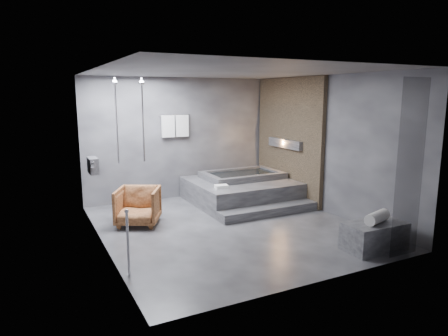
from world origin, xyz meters
TOP-DOWN VIEW (x-y plane):
  - room at (0.40, 0.24)m, footprint 5.00×5.04m
  - tub_deck at (1.05, 1.45)m, footprint 2.20×2.00m
  - tub_step at (1.05, 0.27)m, footprint 2.20×0.36m
  - concrete_bench at (1.53, -2.01)m, footprint 0.98×0.56m
  - driftwood_chair at (-1.47, 0.88)m, footprint 1.03×1.04m
  - rolled_towel at (1.54, -2.03)m, footprint 0.54×0.33m
  - deck_towel at (0.30, 0.93)m, footprint 0.29×0.24m

SIDE VIEW (x-z plane):
  - tub_step at x=1.05m, z-range 0.00..0.18m
  - concrete_bench at x=1.53m, z-range 0.00..0.44m
  - tub_deck at x=1.05m, z-range 0.00..0.50m
  - driftwood_chair at x=-1.47m, z-range 0.00..0.71m
  - rolled_towel at x=1.54m, z-range 0.44..0.62m
  - deck_towel at x=0.30m, z-range 0.50..0.57m
  - room at x=0.40m, z-range 0.32..3.14m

